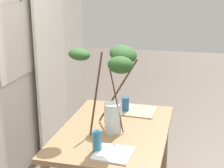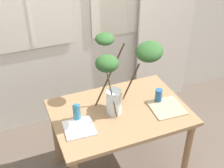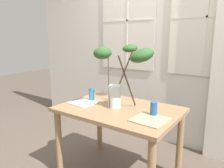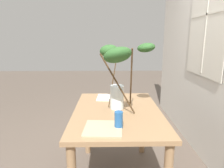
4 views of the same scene
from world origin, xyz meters
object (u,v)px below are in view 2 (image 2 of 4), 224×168
(drinking_glass_blue_left, at_px, (77,113))
(drinking_glass_blue_right, at_px, (159,96))
(dining_table, at_px, (120,121))
(plate_square_right, at_px, (167,108))
(vase_with_branches, at_px, (123,69))
(plate_square_left, at_px, (79,128))

(drinking_glass_blue_left, bearing_deg, drinking_glass_blue_right, -2.63)
(dining_table, xyz_separation_m, drinking_glass_blue_right, (0.38, -0.01, 0.18))
(plate_square_right, bearing_deg, vase_with_branches, 159.44)
(dining_table, relative_size, vase_with_branches, 1.83)
(plate_square_left, xyz_separation_m, plate_square_right, (0.79, -0.04, -0.00))
(vase_with_branches, height_order, plate_square_left, vase_with_branches)
(drinking_glass_blue_left, xyz_separation_m, plate_square_right, (0.77, -0.15, -0.07))
(plate_square_left, distance_m, plate_square_right, 0.79)
(drinking_glass_blue_left, relative_size, drinking_glass_blue_right, 1.12)
(vase_with_branches, distance_m, plate_square_left, 0.59)
(drinking_glass_blue_right, relative_size, plate_square_right, 0.46)
(dining_table, bearing_deg, drinking_glass_blue_left, 175.62)
(vase_with_branches, xyz_separation_m, plate_square_right, (0.37, -0.14, -0.40))
(dining_table, xyz_separation_m, vase_with_branches, (0.03, 0.02, 0.53))
(drinking_glass_blue_right, bearing_deg, plate_square_left, -173.96)
(drinking_glass_blue_left, bearing_deg, plate_square_right, -11.08)
(drinking_glass_blue_right, height_order, plate_square_left, drinking_glass_blue_right)
(vase_with_branches, bearing_deg, plate_square_left, -166.39)
(dining_table, distance_m, drinking_glass_blue_right, 0.42)
(dining_table, bearing_deg, plate_square_left, -167.57)
(drinking_glass_blue_left, bearing_deg, vase_with_branches, -1.89)
(drinking_glass_blue_left, relative_size, plate_square_right, 0.52)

